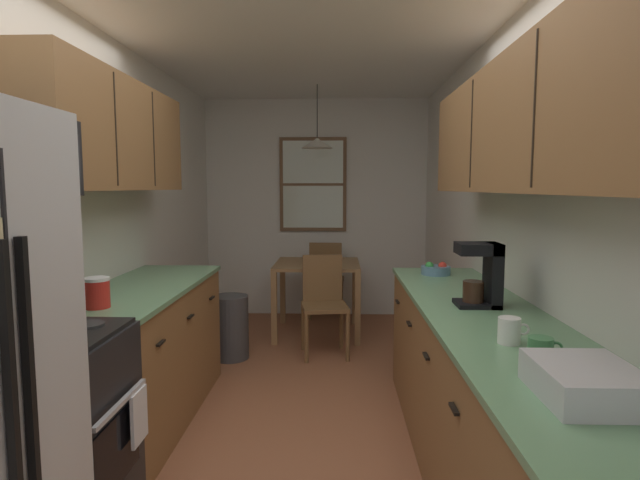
% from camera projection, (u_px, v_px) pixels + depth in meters
% --- Properties ---
extents(ground_plane, '(12.00, 12.00, 0.00)m').
position_uv_depth(ground_plane, '(301.00, 405.00, 3.58)').
color(ground_plane, '#995B3D').
extents(wall_left, '(0.10, 9.00, 2.55)m').
position_uv_depth(wall_left, '(104.00, 224.00, 3.49)').
color(wall_left, silver).
rests_on(wall_left, ground).
extents(wall_right, '(0.10, 9.00, 2.55)m').
position_uv_depth(wall_right, '(502.00, 225.00, 3.40)').
color(wall_right, silver).
rests_on(wall_right, ground).
extents(wall_back, '(4.40, 0.10, 2.55)m').
position_uv_depth(wall_back, '(316.00, 208.00, 6.08)').
color(wall_back, silver).
rests_on(wall_back, ground).
extents(ceiling_slab, '(4.40, 9.00, 0.08)m').
position_uv_depth(ceiling_slab, '(299.00, 23.00, 3.31)').
color(ceiling_slab, white).
extents(stove_range, '(0.66, 0.61, 1.10)m').
position_uv_depth(stove_range, '(43.00, 438.00, 2.15)').
color(stove_range, black).
rests_on(stove_range, ground).
extents(counter_left, '(0.64, 1.69, 0.90)m').
position_uv_depth(counter_left, '(144.00, 354.00, 3.30)').
color(counter_left, olive).
rests_on(counter_left, ground).
extents(upper_cabinets_left, '(0.33, 1.77, 0.67)m').
position_uv_depth(upper_cabinets_left, '(110.00, 135.00, 3.11)').
color(upper_cabinets_left, olive).
extents(counter_right, '(0.64, 3.01, 0.90)m').
position_uv_depth(counter_right, '(488.00, 406.00, 2.51)').
color(counter_right, olive).
rests_on(counter_right, ground).
extents(upper_cabinets_right, '(0.33, 2.69, 0.63)m').
position_uv_depth(upper_cabinets_right, '(533.00, 124.00, 2.32)').
color(upper_cabinets_right, olive).
extents(dining_table, '(0.86, 0.84, 0.75)m').
position_uv_depth(dining_table, '(317.00, 274.00, 5.27)').
color(dining_table, olive).
rests_on(dining_table, ground).
extents(dining_chair_near, '(0.45, 0.45, 0.90)m').
position_uv_depth(dining_chair_near, '(324.00, 300.00, 4.66)').
color(dining_chair_near, brown).
rests_on(dining_chair_near, ground).
extents(dining_chair_far, '(0.42, 0.42, 0.90)m').
position_uv_depth(dining_chair_far, '(326.00, 276.00, 5.91)').
color(dining_chair_far, brown).
rests_on(dining_chair_far, ground).
extents(pendant_light, '(0.32, 0.32, 0.63)m').
position_uv_depth(pendant_light, '(317.00, 143.00, 5.14)').
color(pendant_light, black).
extents(back_window, '(0.78, 0.05, 1.10)m').
position_uv_depth(back_window, '(313.00, 184.00, 5.98)').
color(back_window, brown).
extents(trash_bin, '(0.32, 0.32, 0.57)m').
position_uv_depth(trash_bin, '(230.00, 327.00, 4.54)').
color(trash_bin, '#3F3F42').
rests_on(trash_bin, ground).
extents(storage_canister, '(0.13, 0.13, 0.16)m').
position_uv_depth(storage_canister, '(97.00, 293.00, 2.64)').
color(storage_canister, red).
rests_on(storage_canister, counter_left).
extents(dish_towel, '(0.02, 0.16, 0.24)m').
position_uv_depth(dish_towel, '(139.00, 416.00, 2.29)').
color(dish_towel, white).
extents(coffee_maker, '(0.22, 0.18, 0.34)m').
position_uv_depth(coffee_maker, '(484.00, 273.00, 2.67)').
color(coffee_maker, black).
rests_on(coffee_maker, counter_right).
extents(mug_by_coffeemaker, '(0.13, 0.09, 0.11)m').
position_uv_depth(mug_by_coffeemaker, '(510.00, 331.00, 2.04)').
color(mug_by_coffeemaker, white).
rests_on(mug_by_coffeemaker, counter_right).
extents(mug_spare, '(0.13, 0.09, 0.09)m').
position_uv_depth(mug_spare, '(541.00, 349.00, 1.84)').
color(mug_spare, '#3F7F4C').
rests_on(mug_spare, counter_right).
extents(fruit_bowl, '(0.21, 0.21, 0.09)m').
position_uv_depth(fruit_bowl, '(436.00, 269.00, 3.66)').
color(fruit_bowl, '#597F9E').
rests_on(fruit_bowl, counter_right).
extents(dish_rack, '(0.28, 0.34, 0.10)m').
position_uv_depth(dish_rack, '(586.00, 382.00, 1.51)').
color(dish_rack, silver).
rests_on(dish_rack, counter_right).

